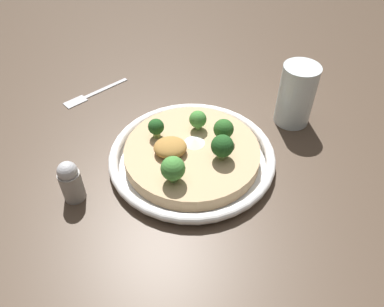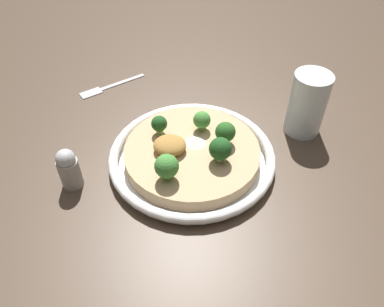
{
  "view_description": "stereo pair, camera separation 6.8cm",
  "coord_description": "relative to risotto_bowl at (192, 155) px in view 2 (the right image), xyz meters",
  "views": [
    {
      "loc": [
        -0.03,
        -0.49,
        0.5
      ],
      "look_at": [
        0.0,
        0.0,
        0.02
      ],
      "focal_mm": 35.0,
      "sensor_mm": 36.0,
      "label": 1
    },
    {
      "loc": [
        0.03,
        -0.49,
        0.5
      ],
      "look_at": [
        0.0,
        0.0,
        0.02
      ],
      "focal_mm": 35.0,
      "sensor_mm": 36.0,
      "label": 2
    }
  ],
  "objects": [
    {
      "name": "ground_plane",
      "position": [
        0.0,
        0.0,
        -0.02
      ],
      "size": [
        6.0,
        6.0,
        0.0
      ],
      "primitive_type": "plane",
      "color": "#47382B"
    },
    {
      "name": "risotto_bowl",
      "position": [
        0.0,
        0.0,
        0.0
      ],
      "size": [
        0.31,
        0.31,
        0.03
      ],
      "color": "white",
      "rests_on": "ground_plane"
    },
    {
      "name": "cheese_sprinkle",
      "position": [
        0.01,
        0.01,
        0.02
      ],
      "size": [
        0.04,
        0.04,
        0.01
      ],
      "color": "white",
      "rests_on": "risotto_bowl"
    },
    {
      "name": "crispy_onion_garnish",
      "position": [
        -0.04,
        -0.01,
        0.03
      ],
      "size": [
        0.06,
        0.05,
        0.02
      ],
      "color": "#A37538",
      "rests_on": "risotto_bowl"
    },
    {
      "name": "broccoli_left",
      "position": [
        -0.06,
        0.04,
        0.04
      ],
      "size": [
        0.03,
        0.03,
        0.04
      ],
      "color": "#84A856",
      "rests_on": "risotto_bowl"
    },
    {
      "name": "broccoli_back",
      "position": [
        0.01,
        0.05,
        0.04
      ],
      "size": [
        0.03,
        0.03,
        0.04
      ],
      "color": "#668E47",
      "rests_on": "risotto_bowl"
    },
    {
      "name": "broccoli_back_right",
      "position": [
        0.06,
        0.02,
        0.04
      ],
      "size": [
        0.04,
        0.04,
        0.04
      ],
      "color": "#84A856",
      "rests_on": "risotto_bowl"
    },
    {
      "name": "broccoli_front_left",
      "position": [
        -0.04,
        -0.08,
        0.04
      ],
      "size": [
        0.04,
        0.04,
        0.05
      ],
      "color": "#668E47",
      "rests_on": "risotto_bowl"
    },
    {
      "name": "broccoli_right",
      "position": [
        0.05,
        -0.03,
        0.04
      ],
      "size": [
        0.04,
        0.04,
        0.05
      ],
      "color": "#84A856",
      "rests_on": "risotto_bowl"
    },
    {
      "name": "drinking_glass",
      "position": [
        0.22,
        0.11,
        0.05
      ],
      "size": [
        0.07,
        0.07,
        0.13
      ],
      "color": "silver",
      "rests_on": "ground_plane"
    },
    {
      "name": "fork_utensil",
      "position": [
        -0.22,
        0.23,
        -0.01
      ],
      "size": [
        0.14,
        0.11,
        0.0
      ],
      "rotation": [
        0.0,
        0.0,
        3.81
      ],
      "color": "#B7B7BC",
      "rests_on": "ground_plane"
    },
    {
      "name": "pepper_shaker",
      "position": [
        -0.2,
        -0.07,
        0.02
      ],
      "size": [
        0.04,
        0.04,
        0.08
      ],
      "color": "#9E9993",
      "rests_on": "ground_plane"
    }
  ]
}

